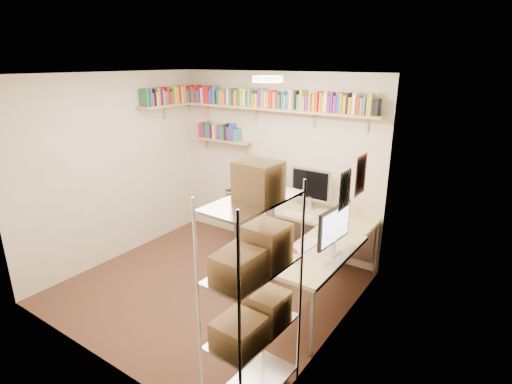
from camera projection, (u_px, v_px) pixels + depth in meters
ground at (209, 287)px, 4.88m from camera, size 3.20×3.20×0.00m
room_shell at (204, 164)px, 4.39m from camera, size 3.24×3.04×2.52m
wall_shelves at (241, 107)px, 5.49m from camera, size 3.12×1.09×0.80m
corner_desk at (297, 218)px, 5.04m from camera, size 2.05×1.94×1.30m
office_chair at (250, 253)px, 4.75m from camera, size 0.56×0.58×1.08m
wire_rack at (255, 274)px, 2.91m from camera, size 0.42×0.80×1.99m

